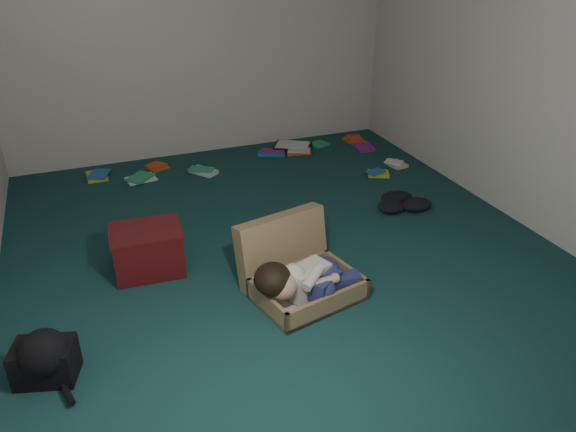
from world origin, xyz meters
TOP-DOWN VIEW (x-y plane):
  - floor at (0.00, 0.00)m, footprint 4.50×4.50m
  - wall_back at (0.00, 2.25)m, footprint 4.50×0.00m
  - wall_front at (0.00, -2.25)m, footprint 4.50×0.00m
  - wall_right at (2.00, 0.00)m, footprint 0.00×4.50m
  - suitcase at (-0.09, -0.55)m, footprint 0.79×0.77m
  - person at (-0.10, -0.72)m, footprint 0.74×0.36m
  - maroon_bin at (-0.98, 0.05)m, footprint 0.51×0.41m
  - backpack at (-1.67, -0.82)m, footprint 0.47×0.42m
  - clothing_pile at (1.25, 0.30)m, footprint 0.53×0.48m
  - paper_tray at (0.88, 1.95)m, footprint 0.49×0.46m
  - book_scatter at (0.57, 1.68)m, footprint 3.11×1.26m

SIDE VIEW (x-z plane):
  - floor at x=0.00m, z-range 0.00..0.00m
  - book_scatter at x=0.57m, z-range 0.00..0.02m
  - paper_tray at x=0.88m, z-range 0.00..0.05m
  - clothing_pile at x=1.25m, z-range 0.00..0.14m
  - backpack at x=-1.67m, z-range 0.00..0.24m
  - suitcase at x=-0.09m, z-range -0.10..0.39m
  - maroon_bin at x=-0.98m, z-range 0.00..0.34m
  - person at x=-0.10m, z-range 0.04..0.34m
  - wall_back at x=0.00m, z-range -0.95..3.55m
  - wall_front at x=0.00m, z-range -0.95..3.55m
  - wall_right at x=2.00m, z-range -0.95..3.55m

